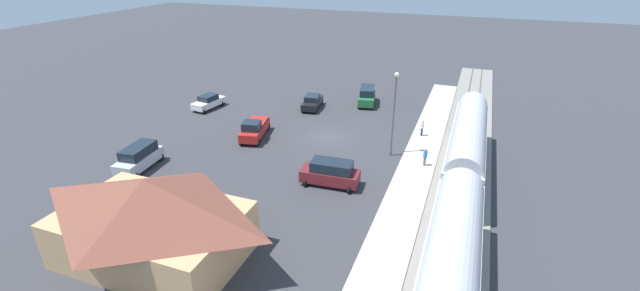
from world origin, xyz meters
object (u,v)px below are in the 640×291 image
(light_pole_near_platform, at_px, (394,105))
(pickup_red, at_px, (254,129))
(suv_maroon, at_px, (331,173))
(pedestrian_on_platform, at_px, (425,156))
(sedan_white, at_px, (209,102))
(station_building, at_px, (150,217))
(sedan_black, at_px, (312,102))
(suv_green, at_px, (367,96))
(suv_silver, at_px, (139,157))
(pedestrian_waiting_far, at_px, (422,127))

(light_pole_near_platform, bearing_deg, pickup_red, 3.32)
(suv_maroon, distance_m, light_pole_near_platform, 9.15)
(pedestrian_on_platform, bearing_deg, suv_maroon, 39.63)
(pedestrian_on_platform, height_order, sedan_white, pedestrian_on_platform)
(station_building, xyz_separation_m, pedestrian_on_platform, (-14.62, -18.43, -1.65))
(sedan_black, bearing_deg, suv_green, -145.92)
(pickup_red, bearing_deg, light_pole_near_platform, -176.68)
(sedan_black, height_order, light_pole_near_platform, light_pole_near_platform)
(suv_silver, bearing_deg, suv_maroon, -168.91)
(pedestrian_waiting_far, relative_size, suv_silver, 0.34)
(suv_silver, bearing_deg, station_building, 136.23)
(sedan_white, bearing_deg, suv_silver, 102.26)
(suv_silver, bearing_deg, pickup_red, -122.69)
(station_building, bearing_deg, pickup_red, -80.33)
(sedan_black, height_order, suv_green, suv_green)
(suv_maroon, relative_size, suv_silver, 0.99)
(pickup_red, bearing_deg, suv_green, -119.67)
(station_building, relative_size, suv_green, 2.34)
(sedan_black, relative_size, suv_green, 0.90)
(sedan_white, relative_size, light_pole_near_platform, 0.57)
(station_building, xyz_separation_m, sedan_white, (13.10, -25.22, -2.05))
(light_pole_near_platform, bearing_deg, pedestrian_waiting_far, -112.52)
(sedan_white, bearing_deg, sedan_black, -159.52)
(suv_maroon, bearing_deg, sedan_white, -31.38)
(suv_silver, bearing_deg, light_pole_near_platform, -152.67)
(pedestrian_waiting_far, relative_size, sedan_white, 0.36)
(pedestrian_waiting_far, height_order, suv_green, suv_green)
(pedestrian_waiting_far, distance_m, sedan_white, 26.48)
(pedestrian_on_platform, xyz_separation_m, sedan_black, (15.50, -11.36, -0.40))
(pedestrian_on_platform, bearing_deg, station_building, 51.57)
(station_building, relative_size, sedan_white, 2.58)
(pickup_red, bearing_deg, sedan_black, -102.62)
(station_building, relative_size, pedestrian_waiting_far, 7.10)
(sedan_white, distance_m, light_pole_near_platform, 25.23)
(pedestrian_waiting_far, xyz_separation_m, sedan_white, (26.48, 0.01, -0.40))
(pedestrian_waiting_far, xyz_separation_m, light_pole_near_platform, (2.17, 5.24, 3.88))
(pedestrian_waiting_far, bearing_deg, pedestrian_on_platform, 100.37)
(pedestrian_on_platform, distance_m, light_pole_near_platform, 5.40)
(suv_silver, bearing_deg, pedestrian_on_platform, -159.22)
(sedan_black, bearing_deg, suv_maroon, 116.22)
(pedestrian_waiting_far, relative_size, light_pole_near_platform, 0.21)
(suv_maroon, bearing_deg, station_building, 58.96)
(pedestrian_waiting_far, distance_m, suv_silver, 28.02)
(pedestrian_on_platform, bearing_deg, sedan_white, -13.76)
(pedestrian_on_platform, relative_size, suv_green, 0.33)
(sedan_white, relative_size, suv_green, 0.91)
(station_building, xyz_separation_m, pedestrian_waiting_far, (-13.37, -25.23, -1.65))
(sedan_black, distance_m, suv_green, 7.23)
(pedestrian_on_platform, xyz_separation_m, pickup_red, (17.88, -0.72, -0.25))
(station_building, xyz_separation_m, light_pole_near_platform, (-11.20, -19.99, 2.23))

